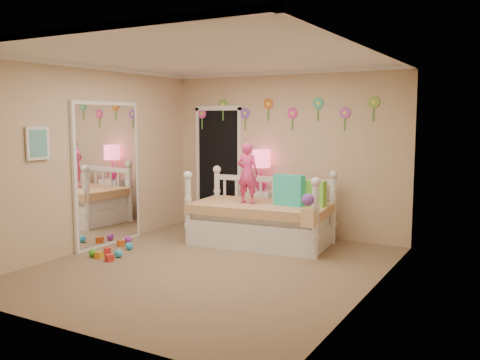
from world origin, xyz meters
The scene contains 18 objects.
floor centered at (0.00, 0.00, 0.00)m, with size 4.00×4.50×0.01m, color #7F684C.
ceiling centered at (0.00, 0.00, 2.60)m, with size 4.00×4.50×0.01m, color white.
back_wall centered at (0.00, 2.25, 1.30)m, with size 4.00×0.01×2.60m, color tan.
left_wall centered at (-2.00, 0.00, 1.30)m, with size 0.01×4.50×2.60m, color tan.
right_wall centered at (2.00, 0.00, 1.30)m, with size 0.01×4.50×2.60m, color tan.
crown_molding centered at (0.00, 0.00, 2.57)m, with size 4.00×4.50×0.06m, color white, non-canonical shape.
daybed centered at (0.00, 1.41, 0.55)m, with size 2.03×1.09×1.10m, color white, non-canonical shape.
pillow_turquoise centered at (0.43, 1.44, 0.84)m, with size 0.44×0.16×0.44m, color #29D1B6.
pillow_lime centered at (0.74, 1.57, 0.79)m, with size 0.38×0.14×0.36m, color #75D641.
child centered at (-0.17, 1.31, 1.06)m, with size 0.33×0.21×0.90m, color #F23783.
nightstand centered at (-0.34, 2.07, 0.35)m, with size 0.42×0.32×0.70m, color white.
table_lamp centered at (-0.34, 2.07, 1.13)m, with size 0.30×0.30×0.65m.
closet_doorway centered at (-1.25, 2.23, 1.03)m, with size 0.90×0.04×2.07m, color black.
flower_decals centered at (-0.09, 2.24, 1.94)m, with size 3.40×0.02×0.50m, color #B2668C, non-canonical shape.
mirror_closet centered at (-1.96, 0.30, 1.05)m, with size 0.07×1.30×2.10m, color white.
wall_picture centered at (-1.97, -0.90, 1.55)m, with size 0.05×0.34×0.42m, color white.
hanging_bag centered at (0.97, 0.82, 0.67)m, with size 0.20×0.16×0.36m, color beige, non-canonical shape.
toy_scatter centered at (-1.64, 0.01, 0.06)m, with size 0.80×1.30×0.11m, color #996666, non-canonical shape.
Camera 1 is at (3.45, -5.35, 1.87)m, focal length 39.04 mm.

